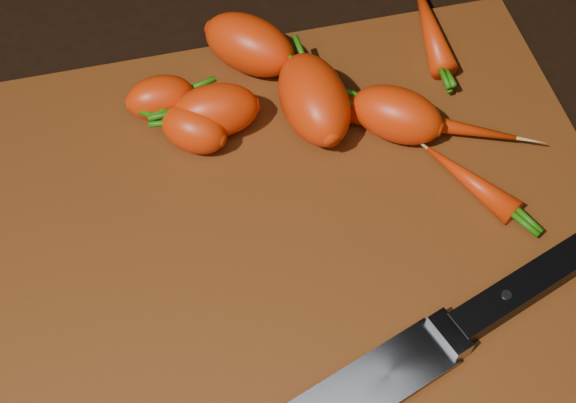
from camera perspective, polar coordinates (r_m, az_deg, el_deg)
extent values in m
cube|color=black|center=(0.62, 0.21, -2.53)|extent=(2.00, 2.00, 0.01)
cube|color=brown|center=(0.61, 0.22, -2.00)|extent=(0.50, 0.40, 0.01)
ellipsoid|color=red|center=(0.64, -6.72, 5.12)|extent=(0.07, 0.06, 0.04)
ellipsoid|color=red|center=(0.70, -2.76, 11.09)|extent=(0.09, 0.09, 0.05)
ellipsoid|color=red|center=(0.65, 1.85, 7.28)|extent=(0.06, 0.10, 0.05)
ellipsoid|color=red|center=(0.65, -5.16, 6.46)|extent=(0.07, 0.05, 0.04)
ellipsoid|color=red|center=(0.67, -9.08, 7.30)|extent=(0.06, 0.04, 0.04)
ellipsoid|color=red|center=(0.65, 7.76, 6.13)|extent=(0.09, 0.08, 0.04)
ellipsoid|color=red|center=(0.74, 10.00, 12.32)|extent=(0.04, 0.12, 0.02)
ellipsoid|color=red|center=(0.66, 9.95, 5.52)|extent=(0.14, 0.08, 0.02)
ellipsoid|color=red|center=(0.64, 12.80, 1.48)|extent=(0.06, 0.08, 0.02)
cube|color=black|center=(0.55, 8.12, -11.46)|extent=(0.12, 0.06, 0.02)
cylinder|color=#B2B2B7|center=(0.54, 6.64, -12.13)|extent=(0.01, 0.01, 0.00)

